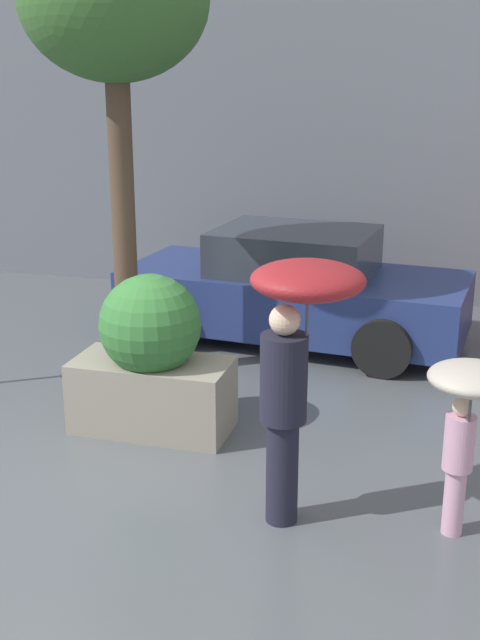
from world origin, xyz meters
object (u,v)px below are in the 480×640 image
object	(u,v)px
person_adult	(296,339)
planter_box	(151,358)
street_tree	(114,7)
parked_car_near	(294,290)
person_child	(468,406)

from	to	relation	value
person_adult	planter_box	bearing A→B (deg)	131.76
person_adult	street_tree	distance (m)	4.21
parked_car_near	street_tree	bearing A→B (deg)	143.13
planter_box	person_child	bearing A→B (deg)	-22.06
person_adult	parked_car_near	distance (m)	4.34
person_adult	person_child	world-z (taller)	person_adult
street_tree	person_child	bearing A→B (deg)	-33.83
parked_car_near	street_tree	xyz separation A→B (m)	(-1.51, -1.67, 3.19)
person_adult	street_tree	world-z (taller)	street_tree
planter_box	person_adult	size ratio (longest dim) A/B	0.75
person_child	parked_car_near	xyz separation A→B (m)	(-2.09, 4.08, -0.39)
planter_box	parked_car_near	size ratio (longest dim) A/B	0.35
person_child	planter_box	bearing A→B (deg)	-142.40
planter_box	person_adult	bearing A→B (deg)	-37.36
planter_box	street_tree	distance (m)	3.47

